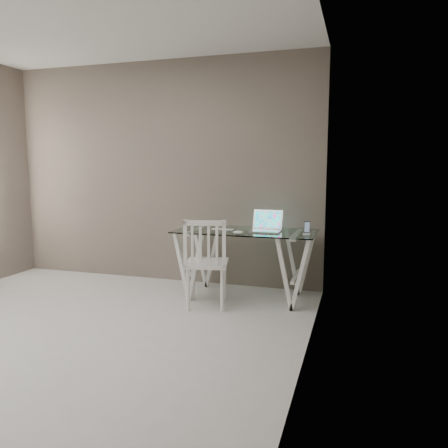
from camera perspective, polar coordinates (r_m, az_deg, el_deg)
name	(u,v)px	position (r m, az deg, el deg)	size (l,w,h in m)	color
room	(25,128)	(3.66, -24.60, 11.29)	(4.50, 4.52, 2.71)	beige
desk	(245,264)	(4.76, 2.80, -5.18)	(1.50, 0.70, 0.75)	silver
chair	(206,259)	(4.39, -2.36, -4.63)	(0.50, 0.50, 0.92)	white
laptop	(266,226)	(4.67, 5.54, -0.29)	(0.32, 0.30, 0.22)	silver
keyboard	(222,230)	(4.74, -0.24, -0.74)	(0.26, 0.11, 0.01)	silver
mouse	(238,232)	(4.45, 1.87, -1.09)	(0.11, 0.07, 0.04)	white
phone_dock	(307,231)	(4.50, 10.78, -0.89)	(0.07, 0.07, 0.13)	white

